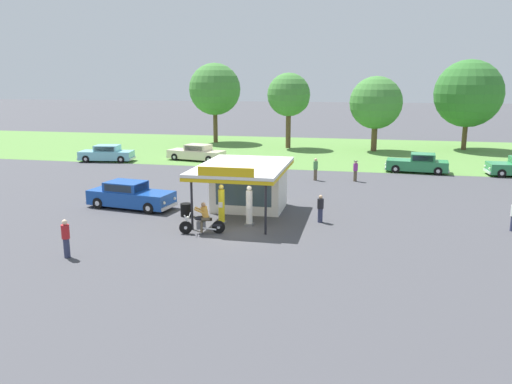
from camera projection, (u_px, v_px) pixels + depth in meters
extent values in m
plane|color=#424247|center=(238.00, 231.00, 25.26)|extent=(300.00, 300.00, 0.00)
cube|color=#56843D|center=(306.00, 150.00, 53.88)|extent=(120.00, 24.00, 0.01)
cube|color=silver|center=(249.00, 186.00, 29.30)|extent=(3.97, 3.11, 2.72)
cube|color=#384C56|center=(243.00, 191.00, 27.82)|extent=(3.17, 0.05, 1.74)
cube|color=silver|center=(243.00, 166.00, 27.39)|extent=(4.67, 6.95, 0.16)
cube|color=gold|center=(243.00, 170.00, 27.43)|extent=(4.67, 6.95, 0.18)
cube|color=gold|center=(226.00, 172.00, 24.03)|extent=(2.78, 0.08, 0.44)
cylinder|color=black|center=(266.00, 207.00, 24.38)|extent=(0.12, 0.12, 2.72)
cylinder|color=black|center=(192.00, 203.00, 25.15)|extent=(0.12, 0.12, 2.72)
cube|color=slate|center=(222.00, 222.00, 26.54)|extent=(0.44, 0.44, 0.10)
cylinder|color=yellow|center=(221.00, 206.00, 26.34)|extent=(0.34, 0.34, 1.72)
cube|color=white|center=(221.00, 205.00, 26.15)|extent=(0.22, 0.02, 0.28)
sphere|color=#EACC4C|center=(221.00, 187.00, 26.12)|extent=(0.26, 0.26, 0.26)
cube|color=slate|center=(249.00, 224.00, 26.23)|extent=(0.44, 0.44, 0.10)
cylinder|color=silver|center=(249.00, 207.00, 26.03)|extent=(0.34, 0.34, 1.73)
cube|color=white|center=(248.00, 206.00, 25.84)|extent=(0.22, 0.02, 0.28)
sphere|color=white|center=(249.00, 188.00, 25.81)|extent=(0.26, 0.26, 0.26)
cylinder|color=black|center=(186.00, 227.00, 24.68)|extent=(0.64, 0.26, 0.64)
cylinder|color=silver|center=(186.00, 227.00, 24.68)|extent=(0.19, 0.16, 0.16)
cylinder|color=black|center=(219.00, 227.00, 24.76)|extent=(0.64, 0.26, 0.64)
cylinder|color=silver|center=(219.00, 227.00, 24.76)|extent=(0.19, 0.16, 0.16)
ellipsoid|color=black|center=(200.00, 218.00, 24.62)|extent=(0.60, 0.37, 0.24)
cube|color=#59595E|center=(201.00, 225.00, 24.70)|extent=(0.49, 0.34, 0.36)
cube|color=black|center=(207.00, 219.00, 24.65)|extent=(0.53, 0.37, 0.10)
cylinder|color=silver|center=(188.00, 222.00, 24.63)|extent=(0.37, 0.16, 0.71)
cylinder|color=silver|center=(190.00, 214.00, 24.55)|extent=(0.21, 0.69, 0.04)
sphere|color=silver|center=(188.00, 218.00, 24.58)|extent=(0.16, 0.16, 0.16)
cube|color=black|center=(218.00, 225.00, 24.73)|extent=(0.47, 0.29, 0.12)
cylinder|color=silver|center=(209.00, 229.00, 24.61)|extent=(0.70, 0.26, 0.18)
cube|color=brown|center=(206.00, 218.00, 24.63)|extent=(0.47, 0.43, 0.14)
cylinder|color=brown|center=(202.00, 227.00, 24.55)|extent=(0.17, 0.25, 0.56)
cylinder|color=brown|center=(202.00, 225.00, 24.86)|extent=(0.17, 0.25, 0.56)
cylinder|color=gold|center=(205.00, 212.00, 24.56)|extent=(0.48, 0.41, 0.60)
sphere|color=#9E704C|center=(203.00, 205.00, 24.47)|extent=(0.22, 0.22, 0.22)
cylinder|color=gold|center=(199.00, 211.00, 24.33)|extent=(0.54, 0.22, 0.31)
cylinder|color=gold|center=(200.00, 209.00, 24.72)|extent=(0.54, 0.22, 0.31)
cube|color=#19479E|center=(131.00, 198.00, 29.67)|extent=(5.28, 2.57, 0.85)
cube|color=#19479E|center=(126.00, 186.00, 29.64)|extent=(2.38, 1.93, 0.53)
cube|color=#283847|center=(141.00, 187.00, 29.27)|extent=(0.25, 1.43, 0.42)
cube|color=#283847|center=(134.00, 183.00, 30.37)|extent=(1.83, 0.30, 0.40)
cube|color=#283847|center=(118.00, 189.00, 28.91)|extent=(1.83, 0.30, 0.40)
cube|color=silver|center=(170.00, 206.00, 28.86)|extent=(0.38, 1.75, 0.18)
cube|color=silver|center=(96.00, 199.00, 30.62)|extent=(0.38, 1.75, 0.18)
sphere|color=white|center=(175.00, 198.00, 29.32)|extent=(0.18, 0.18, 0.18)
sphere|color=white|center=(164.00, 203.00, 28.24)|extent=(0.18, 0.18, 0.18)
cylinder|color=black|center=(165.00, 201.00, 29.93)|extent=(0.68, 0.30, 0.66)
cylinder|color=silver|center=(165.00, 201.00, 29.93)|extent=(0.33, 0.26, 0.30)
cylinder|color=black|center=(149.00, 208.00, 28.35)|extent=(0.68, 0.30, 0.66)
cylinder|color=silver|center=(149.00, 208.00, 28.35)|extent=(0.33, 0.26, 0.30)
cylinder|color=black|center=(116.00, 197.00, 31.11)|extent=(0.68, 0.30, 0.66)
cylinder|color=silver|center=(116.00, 197.00, 31.11)|extent=(0.33, 0.26, 0.30)
cylinder|color=black|center=(98.00, 203.00, 29.53)|extent=(0.68, 0.30, 0.66)
cylinder|color=silver|center=(98.00, 203.00, 29.53)|extent=(0.33, 0.26, 0.30)
cube|color=#7AC6D1|center=(107.00, 155.00, 46.58)|extent=(5.03, 2.55, 0.79)
cube|color=#7AC6D1|center=(107.00, 148.00, 46.43)|extent=(2.35, 1.93, 0.54)
cube|color=#283847|center=(96.00, 148.00, 46.49)|extent=(0.25, 1.43, 0.43)
cube|color=#283847|center=(104.00, 149.00, 45.65)|extent=(1.80, 0.30, 0.41)
cube|color=#283847|center=(110.00, 147.00, 47.21)|extent=(1.80, 0.30, 0.41)
cube|color=silver|center=(81.00, 158.00, 46.79)|extent=(0.38, 1.76, 0.18)
cube|color=silver|center=(132.00, 158.00, 46.50)|extent=(0.38, 1.76, 0.18)
sphere|color=white|center=(78.00, 155.00, 46.14)|extent=(0.18, 0.18, 0.18)
sphere|color=white|center=(83.00, 154.00, 47.30)|extent=(0.18, 0.18, 0.18)
cylinder|color=black|center=(86.00, 159.00, 45.89)|extent=(0.68, 0.30, 0.66)
cylinder|color=silver|center=(86.00, 159.00, 45.89)|extent=(0.33, 0.26, 0.30)
cylinder|color=black|center=(93.00, 156.00, 47.58)|extent=(0.68, 0.30, 0.66)
cylinder|color=silver|center=(93.00, 156.00, 47.58)|extent=(0.33, 0.26, 0.30)
cylinder|color=black|center=(121.00, 159.00, 45.70)|extent=(0.68, 0.30, 0.66)
cylinder|color=silver|center=(121.00, 159.00, 45.70)|extent=(0.33, 0.26, 0.30)
cylinder|color=black|center=(127.00, 157.00, 47.38)|extent=(0.68, 0.30, 0.66)
cylinder|color=silver|center=(127.00, 157.00, 47.38)|extent=(0.33, 0.26, 0.30)
cube|color=#2D844C|center=(417.00, 165.00, 41.10)|extent=(4.96, 2.36, 0.81)
cube|color=#2D844C|center=(423.00, 157.00, 40.82)|extent=(2.04, 1.84, 0.57)
cube|color=#283847|center=(411.00, 157.00, 41.09)|extent=(0.19, 1.46, 0.46)
cube|color=#283847|center=(423.00, 159.00, 40.07)|extent=(1.59, 0.19, 0.43)
cube|color=#283847|center=(423.00, 156.00, 41.57)|extent=(1.59, 0.19, 0.43)
cube|color=silver|center=(386.00, 167.00, 41.89)|extent=(0.30, 1.79, 0.18)
cube|color=silver|center=(448.00, 170.00, 40.43)|extent=(0.30, 1.79, 0.18)
sphere|color=white|center=(386.00, 164.00, 41.26)|extent=(0.18, 0.18, 0.18)
sphere|color=white|center=(387.00, 162.00, 42.38)|extent=(0.18, 0.18, 0.18)
cylinder|color=black|center=(396.00, 169.00, 40.83)|extent=(0.68, 0.27, 0.66)
cylinder|color=silver|center=(396.00, 169.00, 40.83)|extent=(0.32, 0.25, 0.30)
cylinder|color=black|center=(397.00, 165.00, 42.46)|extent=(0.68, 0.27, 0.66)
cylinder|color=silver|center=(397.00, 165.00, 42.46)|extent=(0.32, 0.25, 0.30)
cylinder|color=black|center=(438.00, 171.00, 39.85)|extent=(0.68, 0.27, 0.66)
cylinder|color=silver|center=(438.00, 171.00, 39.85)|extent=(0.32, 0.25, 0.30)
cylinder|color=black|center=(437.00, 168.00, 41.48)|extent=(0.68, 0.27, 0.66)
cylinder|color=silver|center=(437.00, 168.00, 41.48)|extent=(0.32, 0.25, 0.30)
cube|color=beige|center=(196.00, 154.00, 47.16)|extent=(5.60, 2.91, 0.77)
cube|color=beige|center=(198.00, 147.00, 46.94)|extent=(2.45, 2.07, 0.55)
cube|color=#283847|center=(188.00, 147.00, 47.35)|extent=(0.33, 1.48, 0.44)
cube|color=#283847|center=(194.00, 149.00, 46.19)|extent=(1.81, 0.38, 0.42)
cube|color=#283847|center=(202.00, 146.00, 47.68)|extent=(1.81, 0.38, 0.42)
cube|color=silver|center=(172.00, 155.00, 48.25)|extent=(0.47, 1.81, 0.18)
cube|color=silver|center=(222.00, 159.00, 46.19)|extent=(0.47, 1.81, 0.18)
sphere|color=white|center=(168.00, 153.00, 47.64)|extent=(0.18, 0.18, 0.18)
sphere|color=white|center=(175.00, 152.00, 48.74)|extent=(0.18, 0.18, 0.18)
cylinder|color=black|center=(175.00, 157.00, 47.10)|extent=(0.69, 0.32, 0.66)
cylinder|color=silver|center=(175.00, 157.00, 47.10)|extent=(0.33, 0.27, 0.30)
cylinder|color=black|center=(185.00, 154.00, 48.72)|extent=(0.69, 0.32, 0.66)
cylinder|color=silver|center=(185.00, 154.00, 48.72)|extent=(0.33, 0.27, 0.30)
cylinder|color=black|center=(209.00, 159.00, 45.71)|extent=(0.69, 0.32, 0.66)
cylinder|color=silver|center=(209.00, 159.00, 45.71)|extent=(0.33, 0.27, 0.30)
cylinder|color=black|center=(218.00, 157.00, 47.33)|extent=(0.69, 0.32, 0.66)
cylinder|color=silver|center=(218.00, 157.00, 47.33)|extent=(0.33, 0.27, 0.30)
cube|color=#283847|center=(512.00, 160.00, 39.41)|extent=(0.11, 1.51, 0.42)
cube|color=silver|center=(487.00, 171.00, 39.90)|extent=(0.20, 1.84, 0.18)
sphere|color=white|center=(490.00, 169.00, 39.23)|extent=(0.18, 0.18, 0.18)
sphere|color=white|center=(485.00, 166.00, 40.43)|extent=(0.18, 0.18, 0.18)
cylinder|color=black|center=(502.00, 173.00, 38.89)|extent=(0.67, 0.23, 0.66)
cylinder|color=silver|center=(502.00, 173.00, 38.89)|extent=(0.31, 0.23, 0.30)
cylinder|color=black|center=(495.00, 169.00, 40.64)|extent=(0.67, 0.23, 0.66)
cylinder|color=silver|center=(495.00, 169.00, 40.64)|extent=(0.31, 0.23, 0.30)
cylinder|color=brown|center=(315.00, 175.00, 37.81)|extent=(0.26, 0.26, 0.85)
cylinder|color=#4C8C4C|center=(316.00, 165.00, 37.65)|extent=(0.34, 0.34, 0.60)
sphere|color=tan|center=(316.00, 160.00, 37.56)|extent=(0.23, 0.23, 0.23)
cylinder|color=#2D3351|center=(67.00, 248.00, 21.37)|extent=(0.26, 0.26, 0.85)
cylinder|color=#B21E23|center=(65.00, 232.00, 21.21)|extent=(0.34, 0.34, 0.60)
sphere|color=beige|center=(65.00, 222.00, 21.12)|extent=(0.23, 0.23, 0.23)
cylinder|color=brown|center=(355.00, 176.00, 37.45)|extent=(0.26, 0.26, 0.79)
cylinder|color=#8C338C|center=(356.00, 167.00, 37.30)|extent=(0.34, 0.34, 0.56)
sphere|color=beige|center=(356.00, 162.00, 37.22)|extent=(0.21, 0.21, 0.21)
cylinder|color=black|center=(356.00, 161.00, 37.20)|extent=(0.34, 0.34, 0.02)
cylinder|color=#2D3351|center=(320.00, 215.00, 26.69)|extent=(0.26, 0.26, 0.75)
cylinder|color=black|center=(321.00, 204.00, 26.55)|extent=(0.34, 0.34, 0.53)
sphere|color=tan|center=(321.00, 197.00, 26.47)|extent=(0.20, 0.20, 0.20)
cylinder|color=brown|center=(215.00, 126.00, 60.47)|extent=(0.52, 0.52, 4.03)
sphere|color=#427F38|center=(215.00, 89.00, 59.53)|extent=(6.09, 6.09, 6.09)
sphere|color=#427F38|center=(220.00, 95.00, 58.74)|extent=(3.15, 3.15, 3.15)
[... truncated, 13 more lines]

